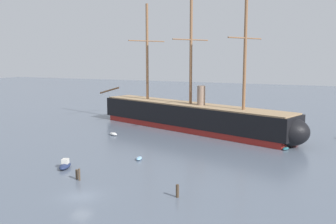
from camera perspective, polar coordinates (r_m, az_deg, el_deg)
name	(u,v)px	position (r m, az deg, el deg)	size (l,w,h in m)	color
ground_plane	(81,197)	(53.15, -12.38, -11.84)	(400.00, 400.00, 0.00)	slate
tall_ship	(190,116)	(94.81, 3.24, -0.60)	(61.42, 26.53, 30.77)	maroon
motorboat_foreground_left	(65,165)	(65.91, -14.61, -7.42)	(2.61, 3.92, 1.52)	#1E284C
dinghy_near_centre	(139,158)	(69.11, -4.19, -6.67)	(1.45, 2.29, 0.50)	#7FB2D6
dinghy_alongside_bow	(113,134)	(89.84, -7.88, -3.15)	(2.80, 2.24, 0.61)	silver
dinghy_alongside_stern	(286,148)	(79.11, 16.59, -5.06)	(1.46, 2.27, 0.50)	#236670
motorboat_distant_centre	(216,119)	(108.63, 6.89, -0.99)	(3.43, 3.80, 1.53)	#B22D28
mooring_piling_nearest	(79,175)	(59.29, -12.65, -8.79)	(0.29, 0.29, 1.78)	#4C3D2D
mooring_piling_left_pair	(77,174)	(60.09, -13.00, -8.74)	(0.39, 0.39, 1.44)	#4C3D2D
mooring_piling_right_pair	(177,191)	(51.55, 1.36, -11.30)	(0.40, 0.40, 1.68)	#423323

